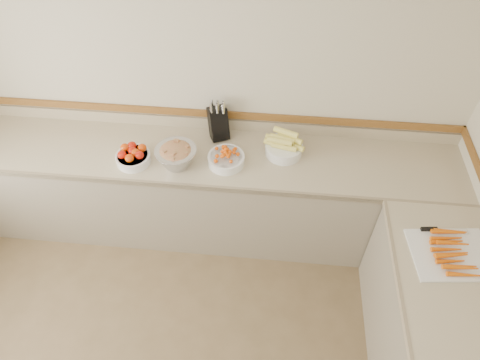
# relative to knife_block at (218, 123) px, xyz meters

# --- Properties ---
(back_wall) EXTENTS (4.00, 0.00, 4.00)m
(back_wall) POSITION_rel_knife_block_xyz_m (-0.13, 0.10, 0.26)
(back_wall) COLOR beige
(back_wall) RESTS_ON ground_plane
(counter_back) EXTENTS (4.00, 0.65, 1.08)m
(counter_back) POSITION_rel_knife_block_xyz_m (-0.13, -0.22, -0.58)
(counter_back) COLOR tan
(counter_back) RESTS_ON ground_plane
(knife_block) EXTENTS (0.20, 0.21, 0.34)m
(knife_block) POSITION_rel_knife_block_xyz_m (0.00, 0.00, 0.00)
(knife_block) COLOR black
(knife_block) RESTS_ON counter_back
(tomato_bowl) EXTENTS (0.26, 0.26, 0.13)m
(tomato_bowl) POSITION_rel_knife_block_xyz_m (-0.60, -0.35, -0.08)
(tomato_bowl) COLOR white
(tomato_bowl) RESTS_ON counter_back
(cherry_tomato_bowl) EXTENTS (0.28, 0.28, 0.15)m
(cherry_tomato_bowl) POSITION_rel_knife_block_xyz_m (0.09, -0.29, -0.09)
(cherry_tomato_bowl) COLOR white
(cherry_tomato_bowl) RESTS_ON counter_back
(corn_bowl) EXTENTS (0.31, 0.28, 0.21)m
(corn_bowl) POSITION_rel_knife_block_xyz_m (0.52, -0.15, -0.07)
(corn_bowl) COLOR white
(corn_bowl) RESTS_ON counter_back
(rhubarb_bowl) EXTENTS (0.31, 0.31, 0.18)m
(rhubarb_bowl) POSITION_rel_knife_block_xyz_m (-0.27, -0.34, -0.05)
(rhubarb_bowl) COLOR #B2B2BA
(rhubarb_bowl) RESTS_ON counter_back
(cutting_board) EXTENTS (0.53, 0.43, 0.07)m
(cutting_board) POSITION_rel_knife_block_xyz_m (1.58, -0.96, -0.12)
(cutting_board) COLOR white
(cutting_board) RESTS_ON counter_right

